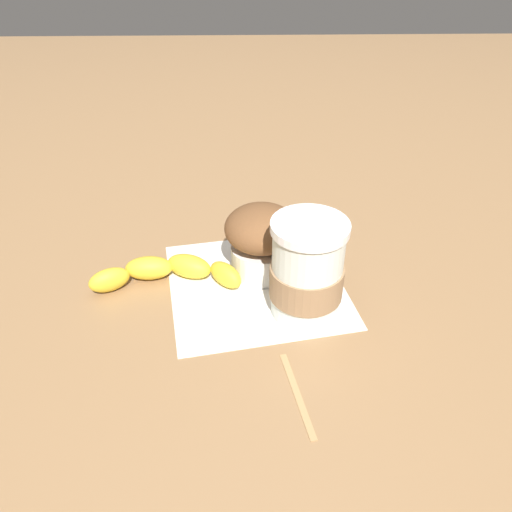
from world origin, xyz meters
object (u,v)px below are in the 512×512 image
object	(u,v)px
muffin	(262,238)
banana	(169,271)
sugar_packet	(293,217)
coffee_cup	(307,272)

from	to	relation	value
muffin	banana	distance (m)	0.13
banana	sugar_packet	distance (m)	0.23
muffin	banana	bearing A→B (deg)	9.55
banana	sugar_packet	xyz separation A→B (m)	(-0.18, -0.15, -0.01)
coffee_cup	muffin	world-z (taller)	coffee_cup
banana	muffin	bearing A→B (deg)	-170.45
coffee_cup	banana	world-z (taller)	coffee_cup
coffee_cup	muffin	xyz separation A→B (m)	(0.05, -0.08, -0.01)
coffee_cup	muffin	bearing A→B (deg)	-58.79
muffin	sugar_packet	world-z (taller)	muffin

